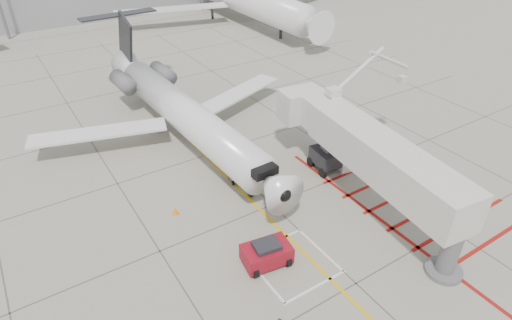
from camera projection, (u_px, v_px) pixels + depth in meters
ground_plane at (309, 240)px, 25.88m from camera, size 260.00×260.00×0.00m
regional_jet at (198, 107)px, 32.23m from camera, size 25.10×31.12×7.92m
jet_bridge at (382, 166)px, 26.33m from camera, size 10.30×18.35×7.00m
pushback_tug at (267, 253)px, 23.89m from camera, size 2.89×2.05×1.56m
baggage_cart at (240, 174)px, 30.84m from camera, size 1.85×1.35×1.07m
ground_power_unit at (352, 156)px, 32.09m from camera, size 2.56×1.84×1.83m
cone_nose at (176, 211)px, 27.77m from camera, size 0.39×0.39×0.54m
cone_side at (254, 163)px, 32.49m from camera, size 0.37×0.37×0.51m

